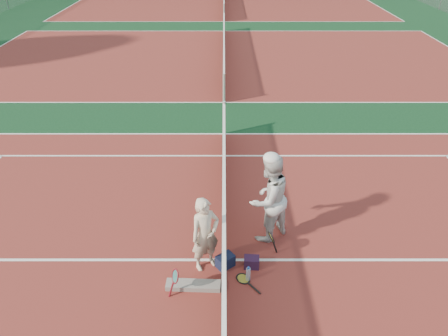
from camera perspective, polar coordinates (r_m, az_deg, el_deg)
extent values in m
plane|color=black|center=(8.19, 0.00, -13.02)|extent=(130.00, 130.00, 0.00)
cube|color=maroon|center=(8.19, 0.00, -13.00)|extent=(23.77, 10.97, 0.01)
cube|color=maroon|center=(20.12, 0.00, 15.42)|extent=(23.77, 10.97, 0.01)
cube|color=maroon|center=(33.28, 0.00, 22.15)|extent=(23.77, 10.97, 0.01)
imported|color=beige|center=(7.55, -2.69, -9.49)|extent=(0.69, 0.63, 1.59)
imported|color=silver|center=(8.15, 6.38, -4.32)|extent=(1.22, 1.19, 1.98)
cube|color=black|center=(7.98, 0.18, -13.16)|extent=(0.41, 0.39, 0.27)
cube|color=black|center=(8.00, 3.96, -13.28)|extent=(0.31, 0.22, 0.24)
cube|color=slate|center=(7.70, -4.41, -16.36)|extent=(1.02, 0.27, 0.11)
cylinder|color=#C9E0FF|center=(7.74, 3.47, -14.92)|extent=(0.09, 0.09, 0.30)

